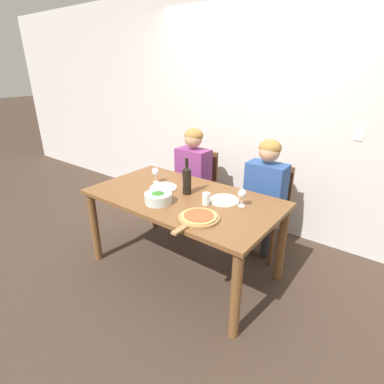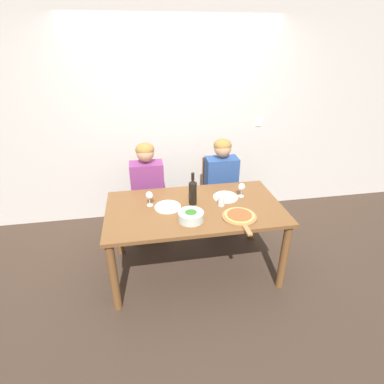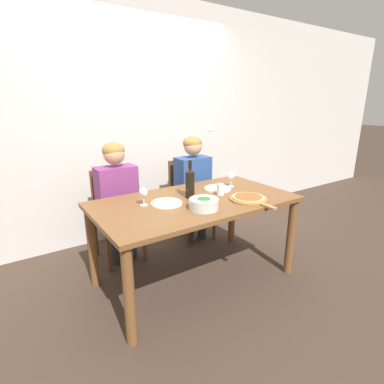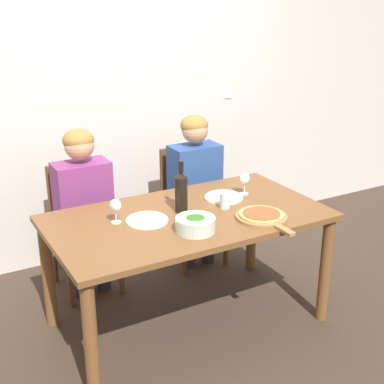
{
  "view_description": "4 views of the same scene",
  "coord_description": "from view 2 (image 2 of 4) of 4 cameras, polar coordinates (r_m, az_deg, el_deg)",
  "views": [
    {
      "loc": [
        1.54,
        -1.89,
        1.83
      ],
      "look_at": [
        0.12,
        -0.03,
        0.85
      ],
      "focal_mm": 28.0,
      "sensor_mm": 36.0,
      "label": 1
    },
    {
      "loc": [
        -0.47,
        -2.5,
        2.23
      ],
      "look_at": [
        -0.03,
        -0.01,
        0.93
      ],
      "focal_mm": 28.0,
      "sensor_mm": 36.0,
      "label": 2
    },
    {
      "loc": [
        -1.38,
        -2.01,
        1.58
      ],
      "look_at": [
        -0.01,
        0.04,
        0.83
      ],
      "focal_mm": 28.0,
      "sensor_mm": 36.0,
      "label": 3
    },
    {
      "loc": [
        -1.47,
        -2.67,
        2.05
      ],
      "look_at": [
        0.05,
        0.03,
        0.9
      ],
      "focal_mm": 50.0,
      "sensor_mm": 36.0,
      "label": 4
    }
  ],
  "objects": [
    {
      "name": "person_woman",
      "position": [
        3.54,
        -8.49,
        1.61
      ],
      "size": [
        0.47,
        0.51,
        1.21
      ],
      "color": "#28282D",
      "rests_on": "ground"
    },
    {
      "name": "broccoli_bowl",
      "position": [
        2.7,
        -0.22,
        -4.61
      ],
      "size": [
        0.23,
        0.23,
        0.09
      ],
      "color": "silver",
      "rests_on": "dining_table"
    },
    {
      "name": "dining_table",
      "position": [
        2.98,
        0.5,
        -4.56
      ],
      "size": [
        1.71,
        0.94,
        0.77
      ],
      "color": "brown",
      "rests_on": "ground"
    },
    {
      "name": "dinner_plate_right",
      "position": [
        3.11,
        6.41,
        -0.93
      ],
      "size": [
        0.26,
        0.26,
        0.02
      ],
      "color": "silver",
      "rests_on": "dining_table"
    },
    {
      "name": "back_wall",
      "position": [
        3.91,
        -2.98,
        14.07
      ],
      "size": [
        10.0,
        0.06,
        2.7
      ],
      "color": "silver",
      "rests_on": "ground"
    },
    {
      "name": "water_tumbler",
      "position": [
        2.95,
        5.6,
        -1.7
      ],
      "size": [
        0.07,
        0.07,
        0.1
      ],
      "color": "silver",
      "rests_on": "dining_table"
    },
    {
      "name": "pizza_on_board",
      "position": [
        2.78,
        9.05,
        -4.63
      ],
      "size": [
        0.32,
        0.46,
        0.04
      ],
      "color": "#9E7042",
      "rests_on": "dining_table"
    },
    {
      "name": "person_man",
      "position": [
        3.66,
        5.66,
        2.66
      ],
      "size": [
        0.47,
        0.51,
        1.21
      ],
      "color": "#28282D",
      "rests_on": "ground"
    },
    {
      "name": "chair_right",
      "position": [
        3.86,
        5.07,
        0.15
      ],
      "size": [
        0.42,
        0.42,
        0.92
      ],
      "color": "brown",
      "rests_on": "ground"
    },
    {
      "name": "wine_glass_right",
      "position": [
        3.12,
        9.43,
        0.86
      ],
      "size": [
        0.07,
        0.07,
        0.15
      ],
      "color": "silver",
      "rests_on": "dining_table"
    },
    {
      "name": "wine_bottle",
      "position": [
        2.92,
        0.15,
        0.11
      ],
      "size": [
        0.08,
        0.08,
        0.33
      ],
      "color": "black",
      "rests_on": "dining_table"
    },
    {
      "name": "dinner_plate_left",
      "position": [
        2.92,
        -4.65,
        -2.81
      ],
      "size": [
        0.26,
        0.26,
        0.02
      ],
      "color": "silver",
      "rests_on": "dining_table"
    },
    {
      "name": "ground_plane",
      "position": [
        3.38,
        0.45,
        -14.18
      ],
      "size": [
        40.0,
        40.0,
        0.0
      ],
      "primitive_type": "plane",
      "color": "#3D2D23"
    },
    {
      "name": "chair_left",
      "position": [
        3.75,
        -8.32,
        -0.93
      ],
      "size": [
        0.42,
        0.42,
        0.92
      ],
      "color": "brown",
      "rests_on": "ground"
    },
    {
      "name": "wine_glass_left",
      "position": [
        2.93,
        -8.15,
        -0.76
      ],
      "size": [
        0.07,
        0.07,
        0.15
      ],
      "color": "silver",
      "rests_on": "dining_table"
    }
  ]
}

